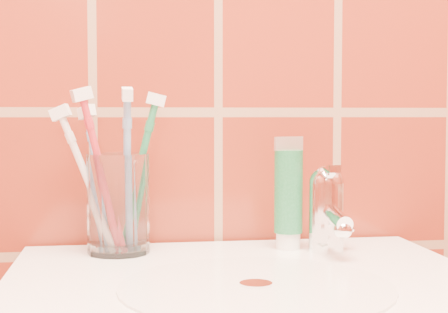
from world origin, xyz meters
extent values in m
cylinder|color=silver|center=(0.00, 0.91, 0.85)|extent=(0.30, 0.30, 0.00)
cylinder|color=white|center=(0.00, 0.91, 0.85)|extent=(0.04, 0.04, 0.00)
cylinder|color=white|center=(-0.15, 1.12, 0.92)|extent=(0.10, 0.10, 0.14)
cylinder|color=white|center=(0.09, 1.12, 0.86)|extent=(0.03, 0.03, 0.02)
cylinder|color=#165F33|center=(0.09, 1.12, 0.93)|extent=(0.04, 0.04, 0.12)
cube|color=beige|center=(0.09, 1.12, 1.00)|extent=(0.04, 0.01, 0.02)
cylinder|color=white|center=(0.14, 1.09, 0.90)|extent=(0.05, 0.05, 0.09)
sphere|color=white|center=(0.14, 1.09, 0.94)|extent=(0.05, 0.05, 0.05)
cylinder|color=white|center=(0.14, 1.06, 0.91)|extent=(0.02, 0.09, 0.03)
cube|color=white|center=(0.14, 1.08, 0.96)|extent=(0.02, 0.06, 0.01)
camera|label=1|loc=(-0.14, 0.19, 1.04)|focal=55.00mm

